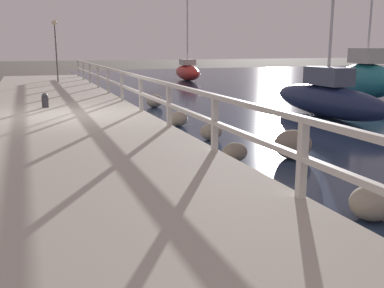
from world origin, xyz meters
TOP-DOWN VIEW (x-y plane):
  - ground_plane at (0.00, 0.00)m, footprint 120.00×120.00m
  - dock_walkway at (0.00, 0.00)m, footprint 4.45×36.00m
  - railing at (2.12, -0.00)m, footprint 0.10×32.50m
  - boulder_near_dock at (3.84, -5.25)m, footprint 0.75×0.68m
  - boulder_far_strip at (3.02, -3.08)m, footprint 0.52×0.47m
  - boulder_downstream at (2.88, -1.06)m, footprint 0.54×0.49m
  - boulder_water_edge at (3.03, -8.34)m, footprint 0.60×0.54m
  - boulder_mid_strip at (2.68, -5.07)m, footprint 0.48×0.43m
  - boulder_upstream at (3.34, 2.98)m, footprint 0.61×0.55m
  - mooring_bollard at (-0.44, 1.73)m, footprint 0.20×0.20m
  - dock_lamp at (0.63, 12.01)m, footprint 0.27×0.27m
  - sailboat_red at (8.84, 14.90)m, footprint 1.48×4.31m
  - sailboat_navy at (7.74, -1.03)m, footprint 1.19×5.57m
  - sailboat_teal at (12.56, 2.86)m, footprint 2.09×4.26m

SIDE VIEW (x-z plane):
  - ground_plane at x=0.00m, z-range 0.00..0.00m
  - dock_walkway at x=0.00m, z-range 0.00..0.32m
  - boulder_mid_strip at x=2.68m, z-range 0.00..0.36m
  - boulder_far_strip at x=3.02m, z-range 0.00..0.39m
  - boulder_downstream at x=2.88m, z-range 0.00..0.41m
  - boulder_water_edge at x=3.03m, z-range 0.00..0.45m
  - boulder_upstream at x=3.34m, z-range 0.00..0.46m
  - boulder_near_dock at x=3.84m, z-range 0.00..0.56m
  - mooring_bollard at x=-0.44m, z-range 0.32..0.76m
  - sailboat_red at x=8.84m, z-range -2.09..3.22m
  - sailboat_navy at x=7.74m, z-range -2.24..3.42m
  - sailboat_teal at x=12.56m, z-range -3.29..5.04m
  - railing at x=2.12m, z-range 0.50..1.51m
  - dock_lamp at x=0.63m, z-range 1.12..4.27m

